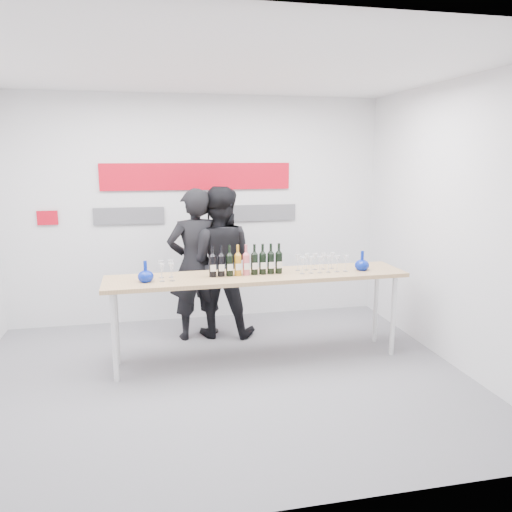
# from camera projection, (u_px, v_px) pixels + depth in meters

# --- Properties ---
(ground) EXTENTS (5.00, 5.00, 0.00)m
(ground) POSITION_uv_depth(u_px,v_px,m) (220.00, 378.00, 5.07)
(ground) COLOR slate
(ground) RESTS_ON ground
(back_wall) EXTENTS (5.00, 0.04, 3.00)m
(back_wall) POSITION_uv_depth(u_px,v_px,m) (198.00, 210.00, 6.69)
(back_wall) COLOR silver
(back_wall) RESTS_ON ground
(signage) EXTENTS (3.38, 0.02, 0.79)m
(signage) POSITION_uv_depth(u_px,v_px,m) (193.00, 188.00, 6.59)
(signage) COLOR red
(signage) RESTS_ON back_wall
(tasting_table) EXTENTS (3.24, 0.70, 0.97)m
(tasting_table) POSITION_uv_depth(u_px,v_px,m) (258.00, 281.00, 5.37)
(tasting_table) COLOR tan
(tasting_table) RESTS_ON ground
(wine_bottles) EXTENTS (0.80, 0.09, 0.33)m
(wine_bottles) POSITION_uv_depth(u_px,v_px,m) (246.00, 260.00, 5.30)
(wine_bottles) COLOR black
(wine_bottles) RESTS_ON tasting_table
(decanter_left) EXTENTS (0.16, 0.16, 0.21)m
(decanter_left) POSITION_uv_depth(u_px,v_px,m) (145.00, 271.00, 5.02)
(decanter_left) COLOR #081F98
(decanter_left) RESTS_ON tasting_table
(decanter_right) EXTENTS (0.16, 0.16, 0.21)m
(decanter_right) POSITION_uv_depth(u_px,v_px,m) (362.00, 260.00, 5.54)
(decanter_right) COLOR #081F98
(decanter_right) RESTS_ON tasting_table
(glasses_left) EXTENTS (0.17, 0.23, 0.18)m
(glasses_left) POSITION_uv_depth(u_px,v_px,m) (166.00, 271.00, 5.12)
(glasses_left) COLOR silver
(glasses_left) RESTS_ON tasting_table
(glasses_right) EXTENTS (0.57, 0.23, 0.18)m
(glasses_right) POSITION_uv_depth(u_px,v_px,m) (320.00, 263.00, 5.48)
(glasses_right) COLOR silver
(glasses_right) RESTS_ON tasting_table
(presenter_left) EXTENTS (0.74, 0.55, 1.85)m
(presenter_left) POSITION_uv_depth(u_px,v_px,m) (195.00, 265.00, 6.04)
(presenter_left) COLOR black
(presenter_left) RESTS_ON ground
(presenter_right) EXTENTS (1.06, 0.92, 1.86)m
(presenter_right) POSITION_uv_depth(u_px,v_px,m) (218.00, 262.00, 6.15)
(presenter_right) COLOR black
(presenter_right) RESTS_ON ground
(mic_stand) EXTENTS (0.20, 0.20, 1.72)m
(mic_stand) POSITION_uv_depth(u_px,v_px,m) (210.00, 293.00, 6.29)
(mic_stand) COLOR black
(mic_stand) RESTS_ON ground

